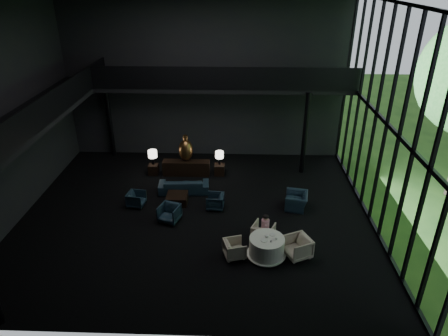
{
  "coord_description": "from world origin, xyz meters",
  "views": [
    {
      "loc": [
        1.59,
        -13.64,
        8.93
      ],
      "look_at": [
        1.1,
        0.5,
        1.88
      ],
      "focal_mm": 32.0,
      "sensor_mm": 36.0,
      "label": 1
    }
  ],
  "objects_px": {
    "lounge_armchair_west": "(136,199)",
    "console": "(186,168)",
    "lounge_armchair_east": "(215,201)",
    "side_table_left": "(154,169)",
    "lounge_armchair_south": "(169,213)",
    "side_table_right": "(219,170)",
    "table_lamp_right": "(219,155)",
    "child": "(265,222)",
    "table_lamp_left": "(153,154)",
    "bronze_urn": "(186,150)",
    "coffee_table": "(177,199)",
    "dining_chair_north": "(263,232)",
    "sofa": "(184,183)",
    "dining_chair_east": "(298,246)",
    "window_armchair": "(296,199)",
    "dining_chair_west": "(235,249)",
    "dining_table": "(267,248)"
  },
  "relations": [
    {
      "from": "side_table_right",
      "to": "dining_chair_north",
      "type": "relative_size",
      "value": 0.73
    },
    {
      "from": "table_lamp_left",
      "to": "lounge_armchair_south",
      "type": "bearing_deg",
      "value": -70.94
    },
    {
      "from": "side_table_right",
      "to": "table_lamp_right",
      "type": "relative_size",
      "value": 0.79
    },
    {
      "from": "window_armchair",
      "to": "dining_chair_north",
      "type": "bearing_deg",
      "value": -23.3
    },
    {
      "from": "sofa",
      "to": "lounge_armchair_east",
      "type": "height_order",
      "value": "sofa"
    },
    {
      "from": "side_table_left",
      "to": "dining_chair_east",
      "type": "relative_size",
      "value": 0.57
    },
    {
      "from": "bronze_urn",
      "to": "side_table_right",
      "type": "xyz_separation_m",
      "value": [
        1.6,
        -0.07,
        -0.99
      ]
    },
    {
      "from": "console",
      "to": "lounge_armchair_south",
      "type": "distance_m",
      "value": 4.02
    },
    {
      "from": "lounge_armchair_west",
      "to": "console",
      "type": "bearing_deg",
      "value": -22.79
    },
    {
      "from": "bronze_urn",
      "to": "sofa",
      "type": "bearing_deg",
      "value": -87.13
    },
    {
      "from": "console",
      "to": "window_armchair",
      "type": "relative_size",
      "value": 2.34
    },
    {
      "from": "table_lamp_right",
      "to": "dining_chair_east",
      "type": "relative_size",
      "value": 0.75
    },
    {
      "from": "bronze_urn",
      "to": "dining_chair_east",
      "type": "relative_size",
      "value": 1.43
    },
    {
      "from": "console",
      "to": "bronze_urn",
      "type": "relative_size",
      "value": 1.77
    },
    {
      "from": "table_lamp_right",
      "to": "lounge_armchair_south",
      "type": "xyz_separation_m",
      "value": [
        -1.79,
        -4.12,
        -0.62
      ]
    },
    {
      "from": "bronze_urn",
      "to": "lounge_armchair_south",
      "type": "height_order",
      "value": "bronze_urn"
    },
    {
      "from": "side_table_right",
      "to": "lounge_armchair_south",
      "type": "distance_m",
      "value": 4.44
    },
    {
      "from": "dining_chair_west",
      "to": "dining_table",
      "type": "bearing_deg",
      "value": -103.33
    },
    {
      "from": "console",
      "to": "side_table_left",
      "type": "relative_size",
      "value": 4.48
    },
    {
      "from": "dining_table",
      "to": "child",
      "type": "height_order",
      "value": "child"
    },
    {
      "from": "table_lamp_right",
      "to": "console",
      "type": "bearing_deg",
      "value": -175.93
    },
    {
      "from": "window_armchair",
      "to": "dining_chair_west",
      "type": "bearing_deg",
      "value": -27.81
    },
    {
      "from": "table_lamp_left",
      "to": "bronze_urn",
      "type": "bearing_deg",
      "value": 2.28
    },
    {
      "from": "lounge_armchair_east",
      "to": "coffee_table",
      "type": "distance_m",
      "value": 1.69
    },
    {
      "from": "coffee_table",
      "to": "dining_chair_north",
      "type": "height_order",
      "value": "dining_chair_north"
    },
    {
      "from": "dining_chair_east",
      "to": "dining_chair_west",
      "type": "distance_m",
      "value": 2.16
    },
    {
      "from": "bronze_urn",
      "to": "lounge_armchair_south",
      "type": "relative_size",
      "value": 1.66
    },
    {
      "from": "side_table_right",
      "to": "sofa",
      "type": "height_order",
      "value": "sofa"
    },
    {
      "from": "console",
      "to": "lounge_armchair_east",
      "type": "bearing_deg",
      "value": -62.61
    },
    {
      "from": "table_lamp_left",
      "to": "dining_chair_north",
      "type": "distance_m",
      "value": 7.26
    },
    {
      "from": "lounge_armchair_south",
      "to": "console",
      "type": "bearing_deg",
      "value": 105.27
    },
    {
      "from": "side_table_left",
      "to": "coffee_table",
      "type": "distance_m",
      "value": 3.03
    },
    {
      "from": "table_lamp_left",
      "to": "lounge_armchair_east",
      "type": "height_order",
      "value": "table_lamp_left"
    },
    {
      "from": "dining_chair_north",
      "to": "child",
      "type": "relative_size",
      "value": 1.16
    },
    {
      "from": "console",
      "to": "lounge_armchair_east",
      "type": "xyz_separation_m",
      "value": [
        1.56,
        -3.0,
        -0.03
      ]
    },
    {
      "from": "table_lamp_right",
      "to": "child",
      "type": "height_order",
      "value": "table_lamp_right"
    },
    {
      "from": "child",
      "to": "console",
      "type": "bearing_deg",
      "value": -55.63
    },
    {
      "from": "side_table_left",
      "to": "lounge_armchair_south",
      "type": "height_order",
      "value": "lounge_armchair_south"
    },
    {
      "from": "sofa",
      "to": "dining_chair_west",
      "type": "relative_size",
      "value": 3.64
    },
    {
      "from": "console",
      "to": "bronze_urn",
      "type": "height_order",
      "value": "bronze_urn"
    },
    {
      "from": "side_table_right",
      "to": "dining_table",
      "type": "relative_size",
      "value": 0.38
    },
    {
      "from": "lounge_armchair_west",
      "to": "dining_chair_west",
      "type": "xyz_separation_m",
      "value": [
        4.16,
        -3.19,
        0.01
      ]
    },
    {
      "from": "console",
      "to": "table_lamp_left",
      "type": "height_order",
      "value": "table_lamp_left"
    },
    {
      "from": "table_lamp_left",
      "to": "table_lamp_right",
      "type": "distance_m",
      "value": 3.2
    },
    {
      "from": "console",
      "to": "lounge_armchair_west",
      "type": "relative_size",
      "value": 3.61
    },
    {
      "from": "side_table_left",
      "to": "table_lamp_right",
      "type": "height_order",
      "value": "table_lamp_right"
    },
    {
      "from": "lounge_armchair_east",
      "to": "window_armchair",
      "type": "relative_size",
      "value": 0.68
    },
    {
      "from": "bronze_urn",
      "to": "side_table_right",
      "type": "distance_m",
      "value": 1.88
    },
    {
      "from": "sofa",
      "to": "lounge_armchair_south",
      "type": "relative_size",
      "value": 3.08
    },
    {
      "from": "table_lamp_right",
      "to": "dining_chair_east",
      "type": "xyz_separation_m",
      "value": [
        2.96,
        -6.13,
        -0.56
      ]
    }
  ]
}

